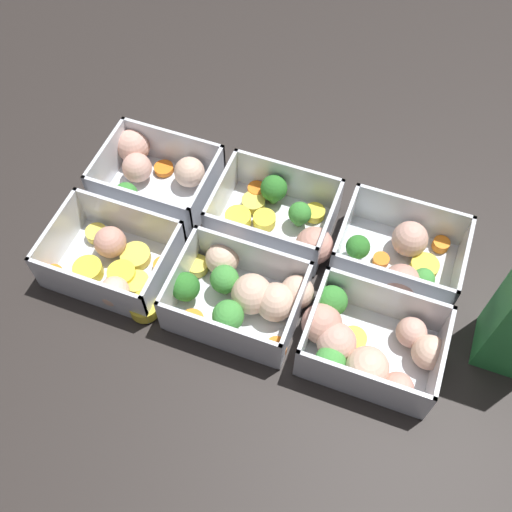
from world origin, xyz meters
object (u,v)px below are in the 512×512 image
at_px(container_near_left, 113,263).
at_px(container_far_left, 152,171).
at_px(container_near_right, 363,345).
at_px(container_near_center, 243,294).
at_px(container_far_right, 401,258).
at_px(container_far_center, 283,219).

relative_size(container_near_left, container_far_left, 1.03).
bearing_deg(container_near_right, container_near_left, 179.92).
bearing_deg(container_near_center, container_far_left, 144.08).
height_order(container_near_left, container_far_right, same).
height_order(container_near_left, container_far_center, same).
height_order(container_far_center, container_far_right, same).
relative_size(container_far_left, container_far_right, 1.06).
relative_size(container_near_left, container_far_right, 1.09).
relative_size(container_near_left, container_near_center, 0.92).
distance_m(container_near_center, container_far_left, 0.24).
xyz_separation_m(container_near_left, container_far_center, (0.18, 0.14, 0.00)).
bearing_deg(container_near_left, container_far_right, 21.21).
xyz_separation_m(container_near_left, container_far_right, (0.35, 0.13, 0.00)).
xyz_separation_m(container_near_left, container_near_center, (0.17, 0.01, 0.01)).
distance_m(container_far_left, container_far_right, 0.37).
bearing_deg(container_near_center, container_near_right, -5.16).
bearing_deg(container_far_right, container_near_left, -158.79).
relative_size(container_near_left, container_far_center, 0.97).
height_order(container_near_right, container_far_center, same).
relative_size(container_near_right, container_far_center, 1.08).
height_order(container_near_left, container_far_left, same).
xyz_separation_m(container_far_left, container_far_center, (0.20, -0.01, -0.00)).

